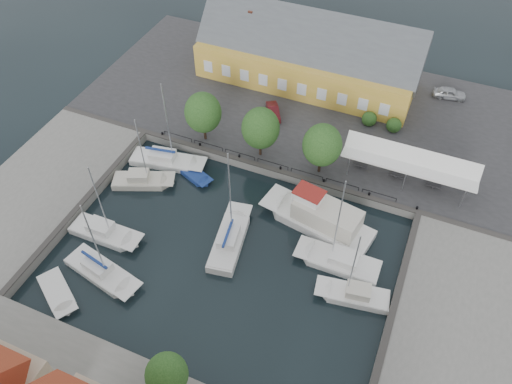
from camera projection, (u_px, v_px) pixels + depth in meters
The scene contains 20 objects.
ground at pixel (233, 243), 49.62m from camera, with size 140.00×140.00×0.00m, color black.
north_quay at pixel (308, 107), 63.62m from camera, with size 56.00×26.00×1.00m, color #2D2D30.
west_quay at pixel (40, 190), 53.81m from camera, with size 12.00×24.00×1.00m, color slate.
east_quay at pixel (458, 338), 42.19m from camera, with size 12.00×24.00×1.00m, color slate.
quay_edge_fittings at pixel (252, 203), 51.80m from camera, with size 56.00×24.72×0.40m.
warehouse at pixel (304, 55), 64.77m from camera, with size 28.56×14.00×9.55m.
tent_canopy at pixel (410, 161), 52.28m from camera, with size 14.00×4.00×2.83m.
quay_trees at pixel (261, 128), 54.06m from camera, with size 18.20×4.20×6.30m.
car_silver at pixel (450, 93), 63.66m from camera, with size 1.66×4.11×1.40m, color #AEB2B6.
car_red at pixel (273, 112), 61.22m from camera, with size 1.32×3.78×1.24m, color maroon.
center_sailboat at pixel (230, 240), 49.39m from camera, with size 3.92×8.86×11.89m.
trawler at pixel (321, 220), 50.35m from camera, with size 12.38×5.64×5.00m.
east_boat_a at pixel (339, 262), 47.74m from camera, with size 8.34×2.84×11.71m.
east_boat_b at pixel (354, 296), 45.24m from camera, with size 6.98×3.20×9.46m.
west_boat_a at pixel (167, 161), 57.19m from camera, with size 9.05×4.01×11.63m.
west_boat_b at pixel (142, 182), 55.02m from camera, with size 7.13×4.71×9.56m.
west_boat_c at pixel (105, 233), 50.10m from camera, with size 7.72×2.53×10.46m.
west_boat_d at pixel (102, 273), 46.93m from camera, with size 8.45×4.07×10.99m.
launch_sw at pixel (58, 294), 45.59m from camera, with size 5.70×4.65×0.98m.
launch_nw at pixel (195, 176), 55.85m from camera, with size 4.62×3.20×0.88m.
Camera 1 is at (13.80, -26.66, 39.90)m, focal length 35.00 mm.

